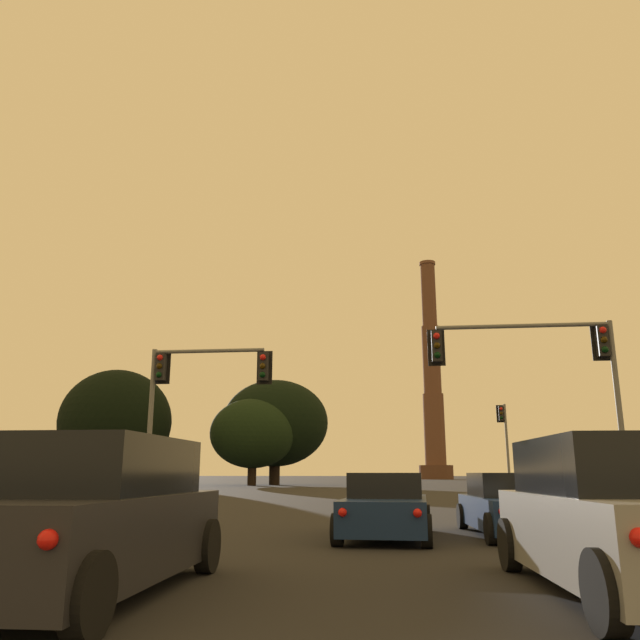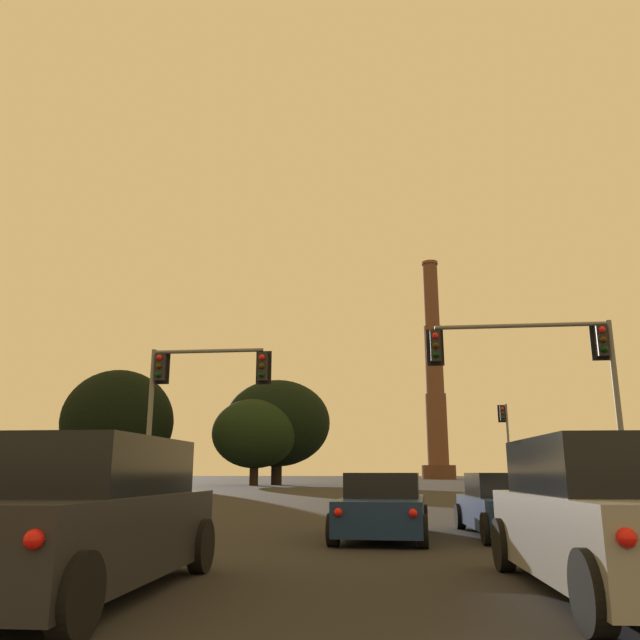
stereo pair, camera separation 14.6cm
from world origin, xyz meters
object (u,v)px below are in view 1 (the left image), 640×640
(sedan_right_lane_front, at_px, (512,506))
(suv_right_lane_second, at_px, (620,517))
(traffic_light_far_right, at_px, (505,434))
(traffic_light_overhead_left, at_px, (191,387))
(sedan_center_lane_front, at_px, (387,507))
(suv_left_lane_second, at_px, (91,518))
(smokestack, at_px, (433,390))
(traffic_light_overhead_right, at_px, (551,366))

(sedan_right_lane_front, relative_size, suv_right_lane_second, 0.96)
(traffic_light_far_right, bearing_deg, suv_right_lane_second, -98.05)
(suv_right_lane_second, xyz_separation_m, traffic_light_overhead_left, (-10.05, 14.04, 3.63))
(sedan_right_lane_front, distance_m, sedan_center_lane_front, 2.99)
(suv_left_lane_second, height_order, sedan_center_lane_front, suv_left_lane_second)
(sedan_right_lane_front, bearing_deg, traffic_light_overhead_left, 143.74)
(smokestack, bearing_deg, suv_right_lane_second, -93.06)
(suv_left_lane_second, height_order, traffic_light_far_right, traffic_light_far_right)
(suv_right_lane_second, bearing_deg, smokestack, 84.70)
(sedan_right_lane_front, bearing_deg, suv_left_lane_second, -131.13)
(suv_right_lane_second, bearing_deg, traffic_light_overhead_right, 76.30)
(traffic_light_overhead_left, bearing_deg, sedan_right_lane_front, -33.66)
(sedan_center_lane_front, distance_m, traffic_light_far_right, 32.77)
(sedan_right_lane_front, height_order, smokestack, smokestack)
(traffic_light_overhead_right, relative_size, smokestack, 0.12)
(suv_right_lane_second, relative_size, traffic_light_overhead_left, 0.83)
(suv_left_lane_second, xyz_separation_m, traffic_light_overhead_left, (-3.67, 14.78, 3.63))
(sedan_center_lane_front, height_order, smokestack, smokestack)
(sedan_right_lane_front, distance_m, smokestack, 134.72)
(traffic_light_overhead_left, relative_size, traffic_light_overhead_right, 0.95)
(traffic_light_overhead_left, xyz_separation_m, traffic_light_overhead_right, (12.59, -1.52, 0.30))
(sedan_center_lane_front, distance_m, traffic_light_overhead_right, 9.01)
(traffic_light_far_right, bearing_deg, suv_left_lane_second, -106.84)
(sedan_right_lane_front, height_order, traffic_light_overhead_left, traffic_light_overhead_left)
(sedan_center_lane_front, xyz_separation_m, traffic_light_overhead_left, (-7.17, 7.38, 3.86))
(traffic_light_far_right, height_order, traffic_light_overhead_right, traffic_light_overhead_right)
(sedan_center_lane_front, xyz_separation_m, suv_right_lane_second, (2.88, -6.66, 0.23))
(sedan_center_lane_front, distance_m, traffic_light_overhead_left, 10.99)
(sedan_right_lane_front, bearing_deg, traffic_light_far_right, 77.54)
(sedan_right_lane_front, relative_size, sedan_center_lane_front, 1.00)
(sedan_right_lane_front, height_order, traffic_light_overhead_right, traffic_light_overhead_right)
(suv_right_lane_second, height_order, traffic_light_overhead_right, traffic_light_overhead_right)
(suv_right_lane_second, bearing_deg, traffic_light_far_right, 79.71)
(suv_left_lane_second, height_order, traffic_light_overhead_right, traffic_light_overhead_right)
(sedan_center_lane_front, xyz_separation_m, traffic_light_far_right, (8.28, 31.52, 3.43))
(sedan_center_lane_front, height_order, traffic_light_far_right, traffic_light_far_right)
(sedan_right_lane_front, distance_m, suv_left_lane_second, 10.31)
(sedan_right_lane_front, distance_m, traffic_light_overhead_right, 7.11)
(traffic_light_far_right, relative_size, smokestack, 0.12)
(sedan_center_lane_front, xyz_separation_m, smokestack, (10.39, 133.72, 19.79))
(sedan_center_lane_front, relative_size, traffic_light_overhead_left, 0.80)
(sedan_right_lane_front, distance_m, traffic_light_overhead_left, 12.72)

